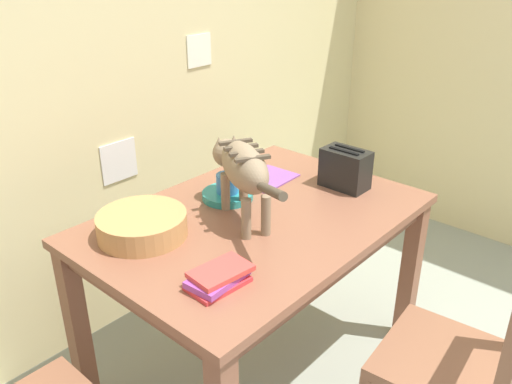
# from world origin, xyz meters

# --- Properties ---
(wall_rear) EXTENTS (4.46, 0.11, 2.50)m
(wall_rear) POSITION_xyz_m (-0.00, 2.23, 1.25)
(wall_rear) COLOR beige
(wall_rear) RESTS_ON ground_plane
(dining_table) EXTENTS (1.30, 0.90, 0.75)m
(dining_table) POSITION_xyz_m (0.11, 1.45, 0.66)
(dining_table) COLOR brown
(dining_table) RESTS_ON ground_plane
(cat) EXTENTS (0.34, 0.57, 0.31)m
(cat) POSITION_xyz_m (0.06, 1.48, 0.96)
(cat) COLOR #897358
(cat) RESTS_ON dining_table
(saucer_bowl) EXTENTS (0.21, 0.21, 0.03)m
(saucer_bowl) POSITION_xyz_m (0.15, 1.64, 0.76)
(saucer_bowl) COLOR teal
(saucer_bowl) RESTS_ON dining_table
(coffee_mug) EXTENTS (0.13, 0.09, 0.08)m
(coffee_mug) POSITION_xyz_m (0.15, 1.64, 0.82)
(coffee_mug) COLOR #367BC4
(coffee_mug) RESTS_ON saucer_bowl
(magazine) EXTENTS (0.26, 0.20, 0.01)m
(magazine) POSITION_xyz_m (0.41, 1.65, 0.75)
(magazine) COLOR #884DA0
(magazine) RESTS_ON dining_table
(book_stack) EXTENTS (0.21, 0.14, 0.05)m
(book_stack) POSITION_xyz_m (-0.31, 1.23, 0.78)
(book_stack) COLOR red
(book_stack) RESTS_ON dining_table
(wicker_basket) EXTENTS (0.32, 0.32, 0.09)m
(wicker_basket) POSITION_xyz_m (-0.28, 1.66, 0.79)
(wicker_basket) COLOR tan
(wicker_basket) RESTS_ON dining_table
(toaster) EXTENTS (0.12, 0.20, 0.18)m
(toaster) POSITION_xyz_m (0.56, 1.34, 0.84)
(toaster) COLOR black
(toaster) RESTS_ON dining_table
(wooden_chair_far) EXTENTS (0.46, 0.46, 0.95)m
(wooden_chair_far) POSITION_xyz_m (0.18, 0.62, 0.47)
(wooden_chair_far) COLOR brown
(wooden_chair_far) RESTS_ON ground_plane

